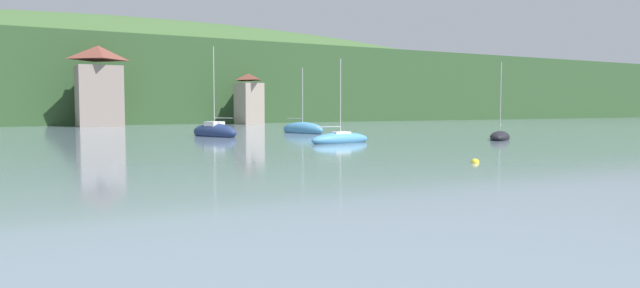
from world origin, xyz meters
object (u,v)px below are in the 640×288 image
object	(u,v)px
shore_building_central	(99,87)
mooring_buoy_far	(475,163)
shore_building_eastcentral	(249,100)
sailboat_far_1	(500,137)
sailboat_far_4	(303,130)
sailboat_far_8	(340,139)
sailboat_far_3	(214,132)

from	to	relation	value
shore_building_central	mooring_buoy_far	bearing A→B (deg)	-82.48
shore_building_central	shore_building_eastcentral	distance (m)	23.24
shore_building_central	sailboat_far_1	bearing A→B (deg)	-63.99
shore_building_central	shore_building_eastcentral	bearing A→B (deg)	-0.54
mooring_buoy_far	sailboat_far_4	bearing A→B (deg)	77.57
shore_building_eastcentral	sailboat_far_8	bearing A→B (deg)	-103.80
sailboat_far_4	sailboat_far_8	bearing A→B (deg)	-31.06
sailboat_far_1	mooring_buoy_far	size ratio (longest dim) A/B	16.79
shore_building_eastcentral	sailboat_far_3	xyz separation A→B (m)	(-17.68, -35.08, -3.61)
sailboat_far_3	mooring_buoy_far	size ratio (longest dim) A/B	21.70
shore_building_eastcentral	sailboat_far_3	size ratio (longest dim) A/B	0.92
shore_building_central	mooring_buoy_far	xyz separation A→B (m)	(8.79, -66.58, -5.68)
shore_building_central	sailboat_far_1	xyz separation A→B (m)	(25.56, -52.38, -5.44)
shore_building_central	sailboat_far_4	size ratio (longest dim) A/B	1.56
shore_building_central	shore_building_eastcentral	world-z (taller)	shore_building_central
sailboat_far_1	shore_building_central	bearing A→B (deg)	-103.55
shore_building_central	sailboat_far_8	distance (m)	51.02
sailboat_far_8	sailboat_far_1	bearing A→B (deg)	-20.63
shore_building_eastcentral	mooring_buoy_far	distance (m)	68.02
shore_building_eastcentral	mooring_buoy_far	xyz separation A→B (m)	(-14.39, -66.36, -4.06)
shore_building_eastcentral	sailboat_far_3	distance (m)	39.45
shore_building_eastcentral	sailboat_far_1	bearing A→B (deg)	-87.38
sailboat_far_1	sailboat_far_4	distance (m)	21.42
sailboat_far_1	sailboat_far_3	bearing A→B (deg)	-79.97
shore_building_eastcentral	mooring_buoy_far	size ratio (longest dim) A/B	19.97
sailboat_far_8	mooring_buoy_far	size ratio (longest dim) A/B	16.57
sailboat_far_3	sailboat_far_8	distance (m)	15.27
sailboat_far_1	sailboat_far_8	world-z (taller)	sailboat_far_1
shore_building_eastcentral	mooring_buoy_far	bearing A→B (deg)	-102.24
shore_building_central	mooring_buoy_far	distance (m)	67.39
shore_building_central	sailboat_far_1	size ratio (longest dim) A/B	1.67
sailboat_far_3	mooring_buoy_far	world-z (taller)	sailboat_far_3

